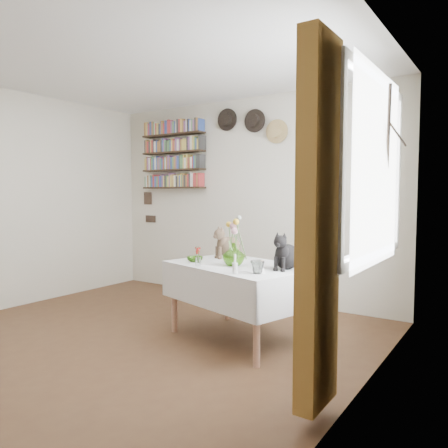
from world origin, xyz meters
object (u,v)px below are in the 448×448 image
Objects in this scene: black_cat at (287,250)px; bookshelf_unit at (173,155)px; dining_table at (239,283)px; flower_vase at (234,254)px; tabby_cat at (230,241)px.

bookshelf_unit is (-2.34, 1.29, 1.00)m from black_cat.
flower_vase is at bearing -99.31° from dining_table.
dining_table is at bearing -34.92° from bookshelf_unit.
flower_vase is (-0.47, -0.10, -0.06)m from black_cat.
dining_table is 4.49× the size of tabby_cat.
bookshelf_unit is at bearing 143.33° from flower_vase.
bookshelf_unit reaches higher than dining_table.
bookshelf_unit is at bearing 153.38° from black_cat.
flower_vase is at bearing -36.67° from bookshelf_unit.
black_cat is 0.48m from flower_vase.
tabby_cat is 2.12m from bookshelf_unit.
flower_vase reaches higher than dining_table.
dining_table is at bearing -174.72° from black_cat.
dining_table is 7.12× the size of flower_vase.
tabby_cat reaches higher than flower_vase.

